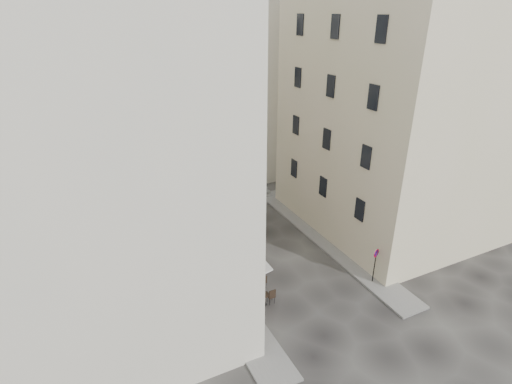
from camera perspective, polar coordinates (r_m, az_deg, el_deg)
ground at (r=25.96m, az=5.13°, el=-11.95°), size 90.00×90.00×0.00m
sidewalk_left at (r=27.39m, az=-7.50°, el=-9.76°), size 2.00×22.00×0.12m
sidewalk_right at (r=30.13m, az=9.64°, el=-6.45°), size 2.00×18.00×0.12m
building_left at (r=21.33m, az=-23.72°, el=8.69°), size 12.20×16.20×20.60m
building_right at (r=30.89m, az=19.70°, el=11.78°), size 12.20×14.20×18.60m
building_back at (r=38.56m, az=-10.71°, el=15.04°), size 18.20×10.20×18.60m
cafe_storefront at (r=24.06m, az=-4.95°, el=-9.75°), size 1.74×7.30×3.50m
stone_steps at (r=35.57m, az=-5.19°, el=-0.51°), size 9.00×3.15×0.80m
bollard_near at (r=23.71m, az=-0.53°, el=-14.31°), size 0.12×0.12×0.98m
bollard_mid at (r=26.29m, az=-3.86°, el=-9.97°), size 0.12×0.12×0.98m
bollard_far at (r=29.07m, az=-6.50°, el=-6.41°), size 0.12×0.12×0.98m
no_parking_sign at (r=25.39m, az=16.71°, el=-9.20°), size 0.54×0.21×2.45m
bistro_table_a at (r=23.46m, az=0.99°, el=-14.88°), size 1.39×0.65×0.98m
bistro_table_b at (r=24.60m, az=0.03°, el=-12.90°), size 1.23×0.58×0.87m
bistro_table_c at (r=25.18m, az=-2.23°, el=-11.75°), size 1.39×0.65×0.98m
bistro_table_d at (r=26.25m, az=-3.19°, el=-10.14°), size 1.32×0.62×0.93m
bistro_table_e at (r=28.66m, az=-5.09°, el=-7.01°), size 1.25×0.59×0.88m
pedestrian at (r=24.91m, az=-2.44°, el=-10.86°), size 0.83×0.70×1.95m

